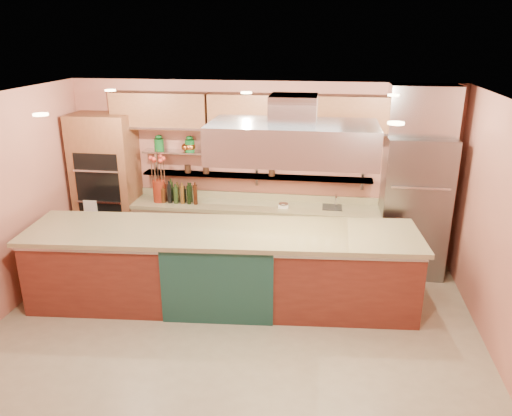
% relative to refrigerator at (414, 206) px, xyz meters
% --- Properties ---
extents(floor, '(6.00, 5.00, 0.02)m').
position_rel_refrigerator_xyz_m(floor, '(-2.35, -2.14, -1.06)').
color(floor, gray).
rests_on(floor, ground).
extents(ceiling, '(6.00, 5.00, 0.02)m').
position_rel_refrigerator_xyz_m(ceiling, '(-2.35, -2.14, 1.75)').
color(ceiling, black).
rests_on(ceiling, wall_back).
extents(wall_back, '(6.00, 0.04, 2.80)m').
position_rel_refrigerator_xyz_m(wall_back, '(-2.35, 0.36, 0.35)').
color(wall_back, '#BD6F59').
rests_on(wall_back, floor).
extents(wall_front, '(6.00, 0.04, 2.80)m').
position_rel_refrigerator_xyz_m(wall_front, '(-2.35, -4.64, 0.35)').
color(wall_front, '#BD6F59').
rests_on(wall_front, floor).
extents(oven_stack, '(0.95, 0.64, 2.30)m').
position_rel_refrigerator_xyz_m(oven_stack, '(-4.80, 0.04, 0.10)').
color(oven_stack, brown).
rests_on(oven_stack, floor).
extents(refrigerator, '(0.95, 0.72, 2.10)m').
position_rel_refrigerator_xyz_m(refrigerator, '(0.00, 0.00, 0.00)').
color(refrigerator, slate).
rests_on(refrigerator, floor).
extents(back_counter, '(3.84, 0.64, 0.93)m').
position_rel_refrigerator_xyz_m(back_counter, '(-2.40, 0.06, -0.58)').
color(back_counter, tan).
rests_on(back_counter, floor).
extents(wall_shelf_lower, '(3.60, 0.26, 0.03)m').
position_rel_refrigerator_xyz_m(wall_shelf_lower, '(-2.40, 0.23, 0.30)').
color(wall_shelf_lower, '#B8BABF').
rests_on(wall_shelf_lower, wall_back).
extents(wall_shelf_upper, '(3.60, 0.26, 0.03)m').
position_rel_refrigerator_xyz_m(wall_shelf_upper, '(-2.40, 0.23, 0.65)').
color(wall_shelf_upper, '#B8BABF').
rests_on(wall_shelf_upper, wall_back).
extents(upper_cabinets, '(4.60, 0.36, 0.55)m').
position_rel_refrigerator_xyz_m(upper_cabinets, '(-2.35, 0.18, 1.30)').
color(upper_cabinets, brown).
rests_on(upper_cabinets, wall_back).
extents(range_hood, '(2.00, 1.00, 0.45)m').
position_rel_refrigerator_xyz_m(range_hood, '(-1.72, -1.34, 1.20)').
color(range_hood, '#B8BABF').
rests_on(range_hood, ceiling).
extents(ceiling_downlights, '(4.00, 2.80, 0.02)m').
position_rel_refrigerator_xyz_m(ceiling_downlights, '(-2.35, -1.94, 1.72)').
color(ceiling_downlights, '#FFE5A5').
rests_on(ceiling_downlights, ceiling).
extents(island, '(5.11, 1.49, 1.05)m').
position_rel_refrigerator_xyz_m(island, '(-2.62, -1.34, -0.52)').
color(island, maroon).
rests_on(island, floor).
extents(flower_vase, '(0.26, 0.26, 0.35)m').
position_rel_refrigerator_xyz_m(flower_vase, '(-3.92, 0.01, 0.06)').
color(flower_vase, maroon).
rests_on(flower_vase, back_counter).
extents(oil_bottle_cluster, '(0.76, 0.23, 0.24)m').
position_rel_refrigerator_xyz_m(oil_bottle_cluster, '(-3.63, 0.01, 0.00)').
color(oil_bottle_cluster, black).
rests_on(oil_bottle_cluster, back_counter).
extents(kitchen_scale, '(0.17, 0.13, 0.09)m').
position_rel_refrigerator_xyz_m(kitchen_scale, '(-1.94, 0.01, -0.08)').
color(kitchen_scale, silver).
rests_on(kitchen_scale, back_counter).
extents(bar_faucet, '(0.03, 0.03, 0.22)m').
position_rel_refrigerator_xyz_m(bar_faucet, '(-1.14, 0.11, -0.01)').
color(bar_faucet, silver).
rests_on(bar_faucet, back_counter).
extents(copper_kettle, '(0.20, 0.20, 0.13)m').
position_rel_refrigerator_xyz_m(copper_kettle, '(-3.51, 0.23, 0.73)').
color(copper_kettle, '#BA672B').
rests_on(copper_kettle, wall_shelf_upper).
extents(green_canister, '(0.18, 0.18, 0.17)m').
position_rel_refrigerator_xyz_m(green_canister, '(-3.17, 0.23, 0.75)').
color(green_canister, '#104E1C').
rests_on(green_canister, wall_shelf_upper).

